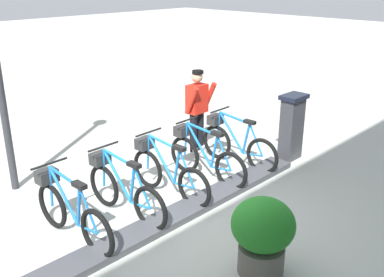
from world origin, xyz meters
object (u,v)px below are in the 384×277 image
bike_docked_0 (236,143)px  worker_near_rack (197,108)px  planter_bush (263,232)px  bike_docked_2 (166,171)px  bike_docked_1 (204,156)px  bike_docked_3 (122,189)px  bike_docked_4 (70,211)px  payment_kiosk (292,126)px

bike_docked_0 → worker_near_rack: size_ratio=1.04×
planter_bush → bike_docked_2: bearing=-13.2°
bike_docked_1 → planter_bush: bearing=148.0°
bike_docked_3 → worker_near_rack: (0.98, -2.61, 0.48)m
worker_near_rack → bike_docked_3: bearing=110.5°
bike_docked_1 → bike_docked_4: 2.63m
bike_docked_1 → worker_near_rack: (0.98, -0.86, 0.48)m
payment_kiosk → bike_docked_0: 1.15m
bike_docked_1 → bike_docked_4: (0.00, 2.63, 0.00)m
bike_docked_2 → bike_docked_0: bearing=-90.0°
bike_docked_1 → worker_near_rack: worker_near_rack is taller
bike_docked_4 → bike_docked_3: bearing=-90.0°
bike_docked_3 → planter_bush: bearing=-171.3°
bike_docked_1 → bike_docked_2: (0.00, 0.88, 0.00)m
bike_docked_0 → bike_docked_2: same height
planter_bush → bike_docked_3: bearing=8.7°
bike_docked_4 → planter_bush: bearing=-151.6°
payment_kiosk → bike_docked_4: size_ratio=0.74×
bike_docked_3 → bike_docked_2: bearing=-90.0°
planter_bush → payment_kiosk: bearing=-62.7°
payment_kiosk → bike_docked_1: 1.95m
payment_kiosk → bike_docked_2: size_ratio=0.74×
worker_near_rack → planter_bush: size_ratio=1.71×
worker_near_rack → planter_bush: worker_near_rack is taller
bike_docked_3 → bike_docked_4: 0.88m
payment_kiosk → bike_docked_4: bearing=82.7°
bike_docked_3 → planter_bush: (-2.26, -0.35, 0.11)m
bike_docked_2 → bike_docked_1: bearing=-90.0°
bike_docked_3 → bike_docked_1: bearing=-90.0°
payment_kiosk → bike_docked_2: payment_kiosk is taller
payment_kiosk → planter_bush: payment_kiosk is taller
bike_docked_2 → worker_near_rack: 2.05m
worker_near_rack → planter_bush: bearing=145.0°
payment_kiosk → bike_docked_1: size_ratio=0.74×
bike_docked_1 → worker_near_rack: 1.39m
payment_kiosk → bike_docked_0: size_ratio=0.74×
worker_near_rack → bike_docked_0: bearing=-179.2°
bike_docked_4 → planter_bush: size_ratio=1.77×
bike_docked_0 → bike_docked_2: bearing=90.0°
bike_docked_2 → bike_docked_3: 0.88m
bike_docked_3 → bike_docked_4: same height
planter_bush → bike_docked_0: bearing=-45.3°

